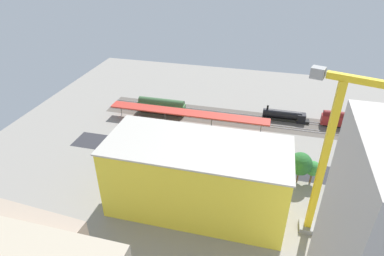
{
  "coord_description": "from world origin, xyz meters",
  "views": [
    {
      "loc": [
        -12.57,
        84.73,
        58.33
      ],
      "look_at": [
        9.09,
        -0.31,
        7.03
      ],
      "focal_mm": 30.51,
      "sensor_mm": 36.0,
      "label": 1
    }
  ],
  "objects_px": {
    "parked_car_1": "(275,158)",
    "parked_car_5": "(167,143)",
    "parked_car_3": "(220,151)",
    "locomotive": "(286,116)",
    "street_tree_5": "(313,169)",
    "parked_car_4": "(192,148)",
    "street_tree_4": "(116,143)",
    "parked_car_0": "(304,163)",
    "passenger_coach": "(350,120)",
    "freight_coach_far": "(162,106)",
    "street_tree_0": "(300,164)",
    "street_tree_3": "(218,154)",
    "traffic_light": "(195,136)",
    "street_tree_2": "(120,142)",
    "street_tree_1": "(121,139)",
    "box_truck_0": "(210,167)",
    "tower_crane": "(331,153)",
    "parked_car_2": "(246,155)",
    "construction_building": "(197,178)",
    "platform_canopy_near": "(188,113)"
  },
  "relations": [
    {
      "from": "box_truck_0",
      "to": "street_tree_0",
      "type": "bearing_deg",
      "value": -175.6
    },
    {
      "from": "parked_car_5",
      "to": "construction_building",
      "type": "xyz_separation_m",
      "value": [
        -15.91,
        24.47,
        8.18
      ]
    },
    {
      "from": "parked_car_4",
      "to": "traffic_light",
      "type": "xyz_separation_m",
      "value": [
        -0.87,
        -1.3,
        3.69
      ]
    },
    {
      "from": "freight_coach_far",
      "to": "street_tree_2",
      "type": "height_order",
      "value": "street_tree_2"
    },
    {
      "from": "parked_car_4",
      "to": "street_tree_4",
      "type": "distance_m",
      "value": 23.6
    },
    {
      "from": "parked_car_3",
      "to": "parked_car_5",
      "type": "relative_size",
      "value": 0.98
    },
    {
      "from": "construction_building",
      "to": "street_tree_2",
      "type": "xyz_separation_m",
      "value": [
        27.32,
        -15.2,
        -3.87
      ]
    },
    {
      "from": "parked_car_5",
      "to": "traffic_light",
      "type": "relative_size",
      "value": 0.71
    },
    {
      "from": "traffic_light",
      "to": "street_tree_1",
      "type": "bearing_deg",
      "value": 23.28
    },
    {
      "from": "freight_coach_far",
      "to": "platform_canopy_near",
      "type": "bearing_deg",
      "value": 155.19
    },
    {
      "from": "street_tree_5",
      "to": "parked_car_2",
      "type": "bearing_deg",
      "value": -22.84
    },
    {
      "from": "construction_building",
      "to": "street_tree_4",
      "type": "height_order",
      "value": "construction_building"
    },
    {
      "from": "locomotive",
      "to": "passenger_coach",
      "type": "xyz_separation_m",
      "value": [
        -21.89,
        0.0,
        1.16
      ]
    },
    {
      "from": "parked_car_4",
      "to": "street_tree_1",
      "type": "xyz_separation_m",
      "value": [
        20.04,
        7.7,
        4.87
      ]
    },
    {
      "from": "locomotive",
      "to": "street_tree_3",
      "type": "height_order",
      "value": "street_tree_3"
    },
    {
      "from": "passenger_coach",
      "to": "parked_car_5",
      "type": "relative_size",
      "value": 4.05
    },
    {
      "from": "street_tree_1",
      "to": "platform_canopy_near",
      "type": "bearing_deg",
      "value": -121.49
    },
    {
      "from": "locomotive",
      "to": "street_tree_1",
      "type": "relative_size",
      "value": 2.09
    },
    {
      "from": "parked_car_2",
      "to": "parked_car_3",
      "type": "xyz_separation_m",
      "value": [
        7.84,
        0.16,
        -0.0
      ]
    },
    {
      "from": "parked_car_5",
      "to": "box_truck_0",
      "type": "xyz_separation_m",
      "value": [
        -16.57,
        10.19,
        0.9
      ]
    },
    {
      "from": "platform_canopy_near",
      "to": "parked_car_2",
      "type": "height_order",
      "value": "platform_canopy_near"
    },
    {
      "from": "parked_car_5",
      "to": "traffic_light",
      "type": "xyz_separation_m",
      "value": [
        -9.4,
        -0.89,
        3.65
      ]
    },
    {
      "from": "passenger_coach",
      "to": "freight_coach_far",
      "type": "bearing_deg",
      "value": 4.82
    },
    {
      "from": "parked_car_0",
      "to": "street_tree_4",
      "type": "bearing_deg",
      "value": 8.86
    },
    {
      "from": "parked_car_3",
      "to": "street_tree_5",
      "type": "relative_size",
      "value": 0.68
    },
    {
      "from": "street_tree_2",
      "to": "traffic_light",
      "type": "distance_m",
      "value": 23.17
    },
    {
      "from": "freight_coach_far",
      "to": "tower_crane",
      "type": "relative_size",
      "value": 0.48
    },
    {
      "from": "street_tree_1",
      "to": "parked_car_5",
      "type": "bearing_deg",
      "value": -144.85
    },
    {
      "from": "street_tree_4",
      "to": "parked_car_3",
      "type": "bearing_deg",
      "value": -164.87
    },
    {
      "from": "parked_car_1",
      "to": "parked_car_5",
      "type": "bearing_deg",
      "value": -0.02
    },
    {
      "from": "parked_car_1",
      "to": "traffic_light",
      "type": "relative_size",
      "value": 0.69
    },
    {
      "from": "tower_crane",
      "to": "street_tree_3",
      "type": "bearing_deg",
      "value": -35.47
    },
    {
      "from": "parked_car_5",
      "to": "street_tree_1",
      "type": "height_order",
      "value": "street_tree_1"
    },
    {
      "from": "parked_car_1",
      "to": "tower_crane",
      "type": "height_order",
      "value": "tower_crane"
    },
    {
      "from": "box_truck_0",
      "to": "street_tree_2",
      "type": "distance_m",
      "value": 28.21
    },
    {
      "from": "street_tree_5",
      "to": "street_tree_1",
      "type": "bearing_deg",
      "value": 0.2
    },
    {
      "from": "passenger_coach",
      "to": "freight_coach_far",
      "type": "xyz_separation_m",
      "value": [
        67.91,
        5.73,
        0.12
      ]
    },
    {
      "from": "parked_car_1",
      "to": "traffic_light",
      "type": "xyz_separation_m",
      "value": [
        24.9,
        -0.91,
        3.6
      ]
    },
    {
      "from": "parked_car_0",
      "to": "parked_car_3",
      "type": "bearing_deg",
      "value": 0.86
    },
    {
      "from": "street_tree_0",
      "to": "passenger_coach",
      "type": "bearing_deg",
      "value": -117.72
    },
    {
      "from": "locomotive",
      "to": "parked_car_5",
      "type": "distance_m",
      "value": 45.88
    },
    {
      "from": "parked_car_1",
      "to": "parked_car_5",
      "type": "distance_m",
      "value": 34.3
    },
    {
      "from": "locomotive",
      "to": "parked_car_0",
      "type": "relative_size",
      "value": 3.61
    },
    {
      "from": "passenger_coach",
      "to": "parked_car_5",
      "type": "distance_m",
      "value": 64.94
    },
    {
      "from": "parked_car_0",
      "to": "street_tree_3",
      "type": "height_order",
      "value": "street_tree_3"
    },
    {
      "from": "parked_car_3",
      "to": "street_tree_0",
      "type": "relative_size",
      "value": 0.51
    },
    {
      "from": "street_tree_3",
      "to": "traffic_light",
      "type": "height_order",
      "value": "street_tree_3"
    },
    {
      "from": "locomotive",
      "to": "street_tree_5",
      "type": "xyz_separation_m",
      "value": [
        -6.91,
        34.7,
        2.82
      ]
    },
    {
      "from": "street_tree_0",
      "to": "street_tree_2",
      "type": "height_order",
      "value": "street_tree_0"
    },
    {
      "from": "platform_canopy_near",
      "to": "construction_building",
      "type": "bearing_deg",
      "value": 107.85
    }
  ]
}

